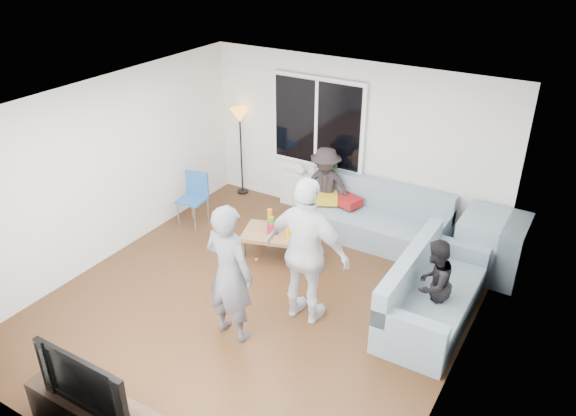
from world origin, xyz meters
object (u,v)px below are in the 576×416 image
Objects in this scene: side_chair at (192,200)px; spectator_back at (325,187)px; television at (92,378)px; sofa_right_section at (435,290)px; player_right at (307,252)px; floor_lamp at (241,152)px; spectator_right at (433,284)px; sofa_back_section at (372,214)px; coffee_table at (282,245)px; player_left at (229,273)px.

side_chair is 0.65× the size of spectator_back.
side_chair is at bearing 117.45° from television.
sofa_right_section is 2.68m from spectator_back.
player_right is 2.40m from spectator_back.
spectator_right is (4.07, -1.85, -0.20)m from floor_lamp.
floor_lamp is 1.44× the size of television.
sofa_back_section is 2.24m from player_right.
coffee_table is at bearing -11.05° from side_chair.
floor_lamp is 3.70m from player_right.
television is at bearing -70.28° from side_chair.
player_left is at bearing 127.76° from sofa_right_section.
player_left is at bearing -49.06° from side_chair.
player_right is at bearing -88.04° from sofa_back_section.
television is at bearing 74.20° from player_right.
sofa_right_section is 2.51m from player_left.
spectator_back is (1.81, -0.29, -0.12)m from floor_lamp.
sofa_right_section is 0.20m from spectator_right.
side_chair is at bearing 85.08° from sofa_right_section.
player_left reaches higher than sofa_back_section.
floor_lamp is 3.87m from player_left.
player_right is at bearing -30.34° from side_chair.
spectator_back is 1.22× the size of television.
spectator_right is at bearing -180.00° from sofa_right_section.
television is (1.93, -3.72, 0.32)m from side_chair.
player_right is (0.60, 0.73, 0.08)m from player_left.
sofa_right_section reaches higher than coffee_table.
player_right is at bearing -124.99° from player_left.
television reaches higher than side_chair.
side_chair is at bearing -159.16° from spectator_back.
sofa_right_section is 1.84× the size of television.
coffee_table is at bearing 83.90° from sofa_right_section.
player_right reaches higher than sofa_right_section.
sofa_back_section is 2.09× the size of coffee_table.
side_chair is 4.20m from television.
coffee_table is 2.40m from spectator_right.
floor_lamp is at bearing -41.65° from player_right.
player_right reaches higher than side_chair.
side_chair is at bearing -90.00° from floor_lamp.
spectator_back reaches higher than coffee_table.
coffee_table is 1.27m from spectator_back.
television is (0.20, -3.62, 0.55)m from coffee_table.
player_right is 1.43× the size of spectator_back.
sofa_right_section is (1.43, -1.40, 0.00)m from sofa_back_section.
television is at bearing -69.23° from floor_lamp.
floor_lamp reaches higher than sofa_right_section.
sofa_right_section is 1.16× the size of player_left.
player_left is 1.49× the size of spectator_right.
floor_lamp is 1.84m from spectator_back.
spectator_right is 1.07× the size of television.
floor_lamp is 0.90× the size of player_left.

